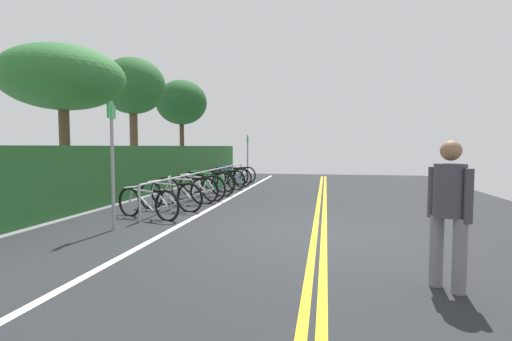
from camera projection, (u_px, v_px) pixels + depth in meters
name	position (u px, v px, depth m)	size (l,w,h in m)	color
ground_plane	(319.00, 234.00, 6.78)	(28.44, 10.29, 0.05)	#232628
centre_line_yellow_inner	(324.00, 232.00, 6.76)	(25.60, 0.10, 0.00)	gold
centre_line_yellow_outer	(315.00, 232.00, 6.79)	(25.60, 0.10, 0.00)	gold
bike_lane_stripe_white	(177.00, 227.00, 7.24)	(25.60, 0.12, 0.00)	white
bike_rack	(209.00, 176.00, 12.17)	(9.31, 0.05, 0.76)	#9EA0A5
bicycle_0	(148.00, 203.00, 8.08)	(0.69, 1.66, 0.68)	black
bicycle_1	(170.00, 196.00, 9.07)	(0.55, 1.77, 0.73)	black
bicycle_2	(185.00, 191.00, 9.99)	(0.62, 1.69, 0.77)	black
bicycle_3	(198.00, 188.00, 10.76)	(0.50, 1.73, 0.76)	black
bicycle_4	(207.00, 184.00, 11.74)	(0.46, 1.79, 0.79)	black
bicycle_5	(209.00, 182.00, 12.61)	(0.63, 1.68, 0.74)	black
bicycle_6	(223.00, 179.00, 13.60)	(0.62, 1.74, 0.74)	black
bicycle_7	(229.00, 177.00, 14.43)	(0.46, 1.69, 0.74)	black
bicycle_8	(230.00, 175.00, 15.40)	(0.66, 1.65, 0.74)	black
bicycle_9	(237.00, 174.00, 16.19)	(0.67, 1.72, 0.72)	black
pedestrian	(449.00, 205.00, 4.02)	(0.39, 0.35, 1.57)	slate
sign_post_near	(112.00, 153.00, 6.88)	(0.36, 0.10, 2.30)	gray
sign_post_far	(248.00, 153.00, 17.63)	(0.36, 0.06, 2.01)	gray
hedge_backdrop	(158.00, 167.00, 14.06)	(18.26, 1.15, 1.52)	#235626
tree_mid	(63.00, 79.00, 11.00)	(3.45, 3.45, 4.36)	brown
tree_far_right	(133.00, 87.00, 15.55)	(2.58, 2.58, 5.06)	brown
tree_extra	(181.00, 103.00, 21.26)	(2.77, 2.77, 5.13)	#473323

